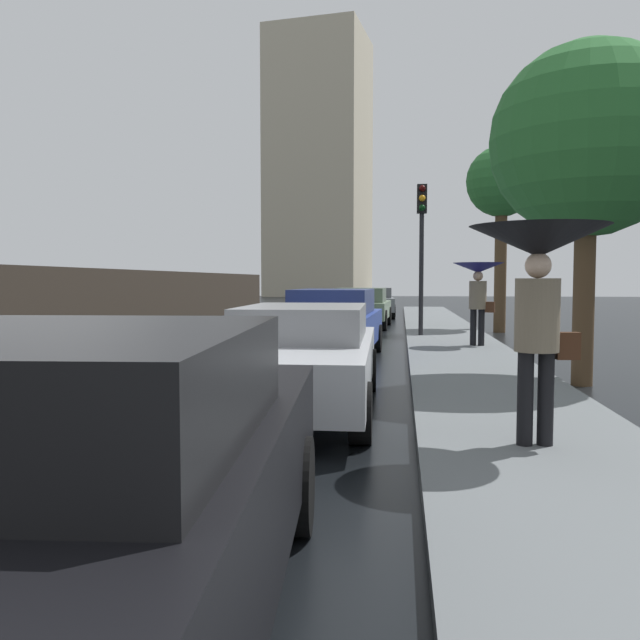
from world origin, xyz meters
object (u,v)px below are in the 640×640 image
object	(u,v)px
car_grey_behind_camera	(374,302)
pedestrian_with_umbrella_far	(538,266)
car_green_far_ahead	(362,307)
street_tree_mid	(502,186)
traffic_light	(422,230)
car_blue_mid_road	(332,323)
car_black_near_kerb	(64,489)
pedestrian_with_umbrella_near	(478,279)
car_silver_far_lane	(303,355)
street_tree_near	(588,142)

from	to	relation	value
car_grey_behind_camera	pedestrian_with_umbrella_far	size ratio (longest dim) A/B	2.04
car_green_far_ahead	street_tree_mid	size ratio (longest dim) A/B	0.70
traffic_light	street_tree_mid	world-z (taller)	street_tree_mid
car_blue_mid_road	car_green_far_ahead	size ratio (longest dim) A/B	1.17
street_tree_mid	car_grey_behind_camera	bearing A→B (deg)	119.21
car_black_near_kerb	traffic_light	distance (m)	15.10
car_green_far_ahead	pedestrian_with_umbrella_near	xyz separation A→B (m)	(3.02, -7.04, 0.92)
car_blue_mid_road	street_tree_mid	xyz separation A→B (m)	(4.40, 7.37, 3.74)
car_black_near_kerb	car_silver_far_lane	xyz separation A→B (m)	(0.19, 5.26, -0.05)
car_green_far_ahead	traffic_light	xyz separation A→B (m)	(1.85, -4.44, 2.20)
car_green_far_ahead	street_tree_near	world-z (taller)	street_tree_near
pedestrian_with_umbrella_near	traffic_light	distance (m)	3.14
traffic_light	street_tree_mid	size ratio (longest dim) A/B	0.70
car_black_near_kerb	pedestrian_with_umbrella_far	distance (m)	4.34
street_tree_near	car_silver_far_lane	bearing A→B (deg)	-148.40
traffic_light	street_tree_near	xyz separation A→B (m)	(2.21, -7.14, 0.74)
car_black_near_kerb	car_blue_mid_road	xyz separation A→B (m)	(0.00, 10.45, 0.00)
car_black_near_kerb	street_tree_near	world-z (taller)	street_tree_near
car_blue_mid_road	street_tree_near	distance (m)	5.76
car_green_far_ahead	street_tree_mid	xyz separation A→B (m)	(4.34, -1.44, 3.77)
car_grey_behind_camera	street_tree_near	distance (m)	18.27
pedestrian_with_umbrella_far	street_tree_mid	bearing A→B (deg)	-104.03
car_blue_mid_road	car_grey_behind_camera	world-z (taller)	car_blue_mid_road
car_grey_behind_camera	pedestrian_with_umbrella_far	world-z (taller)	pedestrian_with_umbrella_far
car_blue_mid_road	pedestrian_with_umbrella_far	bearing A→B (deg)	-67.96
street_tree_mid	traffic_light	bearing A→B (deg)	-129.71
car_grey_behind_camera	street_tree_near	world-z (taller)	street_tree_near
car_silver_far_lane	street_tree_near	world-z (taller)	street_tree_near
car_blue_mid_road	car_grey_behind_camera	size ratio (longest dim) A/B	1.17
car_black_near_kerb	pedestrian_with_umbrella_near	bearing A→B (deg)	71.68
car_black_near_kerb	car_green_far_ahead	xyz separation A→B (m)	(0.06, 19.26, -0.02)
pedestrian_with_umbrella_far	street_tree_near	world-z (taller)	street_tree_near
car_blue_mid_road	street_tree_near	xyz separation A→B (m)	(4.12, -2.77, 2.92)
car_grey_behind_camera	traffic_light	xyz separation A→B (m)	(1.68, -10.46, 2.25)
car_silver_far_lane	pedestrian_with_umbrella_far	xyz separation A→B (m)	(2.37, -1.91, 1.04)
car_black_near_kerb	car_silver_far_lane	world-z (taller)	car_black_near_kerb
car_green_far_ahead	car_silver_far_lane	bearing A→B (deg)	-87.36
car_silver_far_lane	pedestrian_with_umbrella_far	distance (m)	3.22
car_black_near_kerb	street_tree_mid	bearing A→B (deg)	71.99
street_tree_mid	car_black_near_kerb	bearing A→B (deg)	-103.87
car_grey_behind_camera	pedestrian_with_umbrella_near	size ratio (longest dim) A/B	2.13
car_black_near_kerb	car_grey_behind_camera	xyz separation A→B (m)	(0.23, 25.28, -0.07)
car_blue_mid_road	car_silver_far_lane	world-z (taller)	car_blue_mid_road
car_grey_behind_camera	traffic_light	world-z (taller)	traffic_light
car_black_near_kerb	street_tree_near	bearing A→B (deg)	57.63
car_blue_mid_road	car_green_far_ahead	world-z (taller)	car_blue_mid_road
car_blue_mid_road	car_green_far_ahead	distance (m)	8.81
pedestrian_with_umbrella_far	street_tree_mid	world-z (taller)	street_tree_mid
car_green_far_ahead	pedestrian_with_umbrella_near	world-z (taller)	pedestrian_with_umbrella_near
street_tree_near	street_tree_mid	world-z (taller)	street_tree_mid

